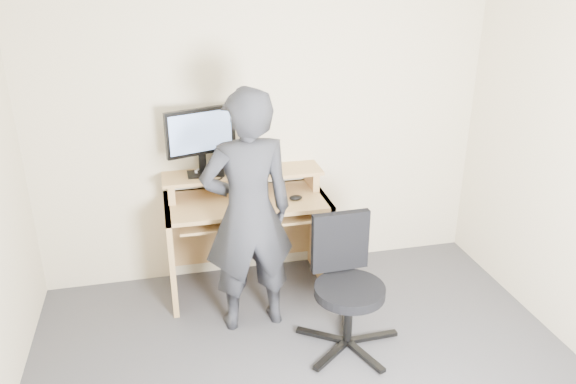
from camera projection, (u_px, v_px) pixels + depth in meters
name	position (u px, v px, depth m)	size (l,w,h in m)	color
back_wall	(264.00, 121.00, 4.27)	(3.50, 0.02, 2.50)	beige
desk	(246.00, 219.00, 4.30)	(1.20, 0.60, 0.91)	tan
monitor	(201.00, 136.00, 4.05)	(0.52, 0.20, 0.51)	black
external_drive	(220.00, 161.00, 4.15)	(0.07, 0.13, 0.20)	black
travel_mug	(245.00, 159.00, 4.19)	(0.09, 0.09, 0.20)	silver
smartphone	(270.00, 170.00, 4.25)	(0.07, 0.13, 0.01)	black
charger	(204.00, 178.00, 4.07)	(0.04, 0.04, 0.04)	black
headphones	(206.00, 172.00, 4.19)	(0.16, 0.16, 0.02)	silver
keyboard	(237.00, 216.00, 4.09)	(0.46, 0.18, 0.03)	black
mouse	(296.00, 198.00, 4.13)	(0.10, 0.06, 0.04)	black
office_chair	(346.00, 279.00, 3.64)	(0.67, 0.69, 0.87)	black
person	(248.00, 213.00, 3.69)	(0.62, 0.41, 1.70)	black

